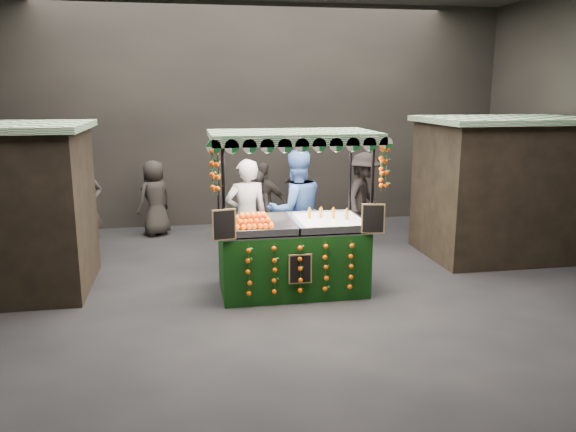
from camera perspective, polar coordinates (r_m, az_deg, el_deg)
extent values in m
plane|color=black|center=(8.94, -0.20, -7.82)|extent=(12.00, 12.00, 0.00)
cube|color=black|center=(13.35, -4.05, 9.85)|extent=(12.00, 0.10, 5.00)
cube|color=black|center=(3.62, 13.87, 2.62)|extent=(12.00, 0.10, 5.00)
cube|color=black|center=(11.54, 20.46, 2.44)|extent=(2.80, 2.00, 2.50)
cube|color=#135824|center=(11.40, 20.96, 8.89)|extent=(3.00, 2.20, 0.10)
cube|color=black|center=(8.98, 0.40, -4.35)|extent=(2.21, 1.20, 1.00)
cube|color=silver|center=(8.85, 0.41, -1.11)|extent=(2.21, 1.20, 0.04)
cylinder|color=black|center=(8.12, -6.30, -1.11)|extent=(0.05, 0.05, 2.41)
cylinder|color=black|center=(8.53, 8.23, -0.50)|extent=(0.05, 0.05, 2.41)
cylinder|color=black|center=(9.23, -6.82, 0.52)|extent=(0.05, 0.05, 2.41)
cylinder|color=black|center=(9.60, 6.08, 1.00)|extent=(0.05, 0.05, 2.41)
cube|color=#135824|center=(8.62, 0.42, 8.13)|extent=(2.46, 1.45, 0.08)
cube|color=silver|center=(8.96, 4.19, -0.57)|extent=(0.98, 1.08, 0.08)
cube|color=black|center=(8.05, -6.35, -0.87)|extent=(0.34, 0.10, 0.44)
cube|color=black|center=(8.47, 8.44, -0.26)|extent=(0.34, 0.10, 0.44)
cube|color=black|center=(8.37, 1.23, -5.27)|extent=(0.34, 0.03, 0.44)
imported|color=gray|center=(9.75, -4.12, -0.09)|extent=(0.76, 0.55, 1.97)
imported|color=navy|center=(9.88, 0.78, 0.50)|extent=(1.14, 0.95, 2.10)
imported|color=#2A2322|center=(11.21, -19.59, 0.78)|extent=(0.84, 0.72, 1.94)
imported|color=black|center=(10.38, -3.00, -0.10)|extent=(0.91, 0.77, 1.69)
imported|color=#2B2523|center=(11.58, -2.40, 1.17)|extent=(1.06, 0.81, 1.67)
imported|color=black|center=(11.88, 7.50, 1.82)|extent=(1.29, 1.37, 1.86)
imported|color=black|center=(12.66, -13.06, 1.73)|extent=(0.95, 0.90, 1.63)
imported|color=black|center=(11.94, 15.37, 0.70)|extent=(0.83, 1.48, 1.52)
imported|color=#292321|center=(12.88, 0.73, 2.94)|extent=(0.61, 0.79, 1.94)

